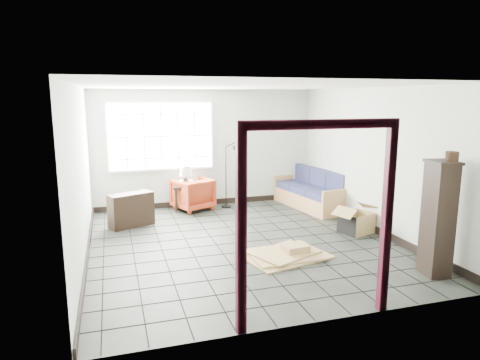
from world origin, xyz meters
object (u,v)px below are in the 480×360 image
object	(u,v)px
side_table	(186,190)
futon_sofa	(312,194)
armchair	(193,193)
tall_shelf	(438,218)

from	to	relation	value
side_table	futon_sofa	bearing A→B (deg)	-11.64
armchair	side_table	world-z (taller)	armchair
armchair	side_table	distance (m)	0.16
futon_sofa	armchair	bearing A→B (deg)	158.69
armchair	tall_shelf	distance (m)	5.14
tall_shelf	side_table	bearing A→B (deg)	129.97
futon_sofa	armchair	xyz separation A→B (m)	(-2.60, 0.56, 0.07)
futon_sofa	side_table	distance (m)	2.80
side_table	armchair	bearing A→B (deg)	0.00
futon_sofa	side_table	size ratio (longest dim) A/B	3.33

